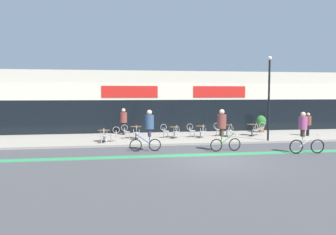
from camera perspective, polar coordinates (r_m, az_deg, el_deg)
The scene contains 29 objects.
ground_plane at distance 14.88m, azimuth 8.27°, elevation -7.50°, with size 120.00×120.00×0.00m, color #424244.
sidewalk_slab at distance 21.80m, azimuth 2.61°, elevation -3.54°, with size 40.00×5.50×0.12m, color gray.
storefront_facade at distance 26.24m, azimuth 0.56°, elevation 2.76°, with size 40.00×4.06×4.66m.
bike_lane_stripe at distance 16.28m, azimuth 6.70°, elevation -6.45°, with size 36.00×0.70×0.01m, color #2D844C.
bistro_table_0 at distance 19.86m, azimuth -11.09°, elevation -2.74°, with size 0.72×0.72×0.71m.
bistro_table_1 at distance 21.04m, azimuth -5.62°, elevation -2.14°, with size 0.74×0.74×0.78m.
bistro_table_2 at distance 21.34m, azimuth 1.12°, elevation -2.18°, with size 0.68×0.68×0.71m.
bistro_table_3 at distance 21.66m, azimuth 5.68°, elevation -2.03°, with size 0.65×0.65×0.75m.
bistro_table_4 at distance 22.46m, azimuth 10.20°, elevation -1.82°, with size 0.64×0.64×0.77m.
bistro_table_5 at distance 23.12m, azimuth 14.42°, elevation -1.69°, with size 0.72×0.72×0.77m.
cafe_chair_0_near at distance 19.24m, azimuth -11.13°, elevation -2.93°, with size 0.45×0.60×0.90m.
cafe_chair_0_side at distance 19.85m, azimuth -9.29°, elevation -2.68°, with size 0.59×0.44×0.90m.
cafe_chair_1_near at distance 20.42m, azimuth -5.53°, elevation -2.45°, with size 0.42×0.58×0.90m.
cafe_chair_1_side at distance 21.03m, azimuth -7.33°, elevation -2.27°, with size 0.59×0.44×0.90m.
cafe_chair_2_near at distance 20.73m, azimuth 1.43°, elevation -2.33°, with size 0.42×0.58×0.90m.
cafe_chair_2_side at distance 21.23m, azimuth -0.54°, elevation -2.17°, with size 0.59×0.44×0.90m.
cafe_chair_3_near at distance 21.06m, azimuth 6.10°, elevation -2.25°, with size 0.43×0.59×0.90m.
cafe_chair_3_side at distance 21.52m, azimuth 4.06°, elevation -2.10°, with size 0.60×0.45×0.90m.
cafe_chair_4_near at distance 21.88m, azimuth 10.75°, elevation -2.06°, with size 0.44×0.59×0.90m.
cafe_chair_4_side at distance 22.27m, azimuth 8.68°, elevation -1.92°, with size 0.58×0.41×0.90m.
cafe_chair_5_near at distance 22.55m, azimuth 15.04°, elevation -1.94°, with size 0.42×0.58×0.90m.
cafe_chair_5_side at distance 23.37m, azimuth 15.83°, elevation -1.74°, with size 0.59×0.44×0.90m.
planter_pot at distance 25.23m, azimuth 15.88°, elevation -0.88°, with size 0.75×0.75×1.25m.
lamp_post at distance 20.85m, azimuth 17.18°, elevation 4.25°, with size 0.26×0.26×5.12m.
cyclist_0 at distance 17.02m, azimuth -3.40°, elevation -1.55°, with size 1.64×0.51×2.16m.
cyclist_1 at distance 17.66m, azimuth 22.63°, elevation -2.08°, with size 1.82×0.51×2.09m.
cyclist_2 at distance 17.17m, azimuth 9.47°, elevation -1.51°, with size 1.69×0.55×2.19m.
pedestrian_near_end at distance 24.20m, azimuth 23.20°, elevation -0.73°, with size 0.48×0.48×1.57m.
pedestrian_far_end at distance 23.05m, azimuth -7.74°, elevation -0.27°, with size 0.56×0.56×1.84m.
Camera 1 is at (-4.34, -13.91, 3.04)m, focal length 35.00 mm.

